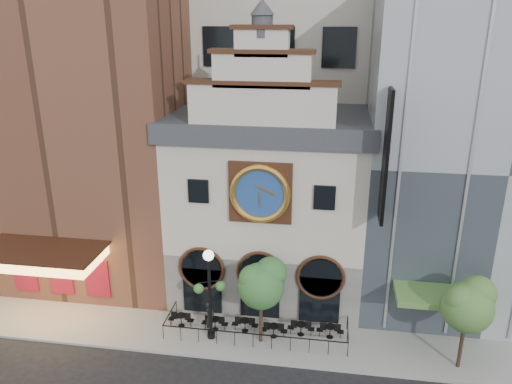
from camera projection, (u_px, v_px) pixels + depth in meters
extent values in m
plane|color=black|center=(250.00, 363.00, 27.32)|extent=(120.00, 120.00, 0.00)
cube|color=gray|center=(256.00, 335.00, 29.62)|extent=(44.00, 5.00, 0.15)
cube|color=#605E5B|center=(269.00, 261.00, 34.05)|extent=(12.00, 8.00, 4.00)
cube|color=beige|center=(269.00, 185.00, 32.20)|extent=(12.00, 8.00, 7.00)
cube|color=#2D3035|center=(270.00, 122.00, 30.83)|extent=(12.60, 8.60, 1.20)
cube|color=#351C10|center=(260.00, 193.00, 28.10)|extent=(3.60, 0.25, 3.60)
cylinder|color=navy|center=(260.00, 194.00, 27.97)|extent=(3.10, 0.12, 3.10)
torus|color=gold|center=(260.00, 194.00, 27.90)|extent=(3.46, 0.36, 3.46)
cylinder|color=#2D3035|center=(262.00, 26.00, 25.56)|extent=(1.10, 1.10, 1.10)
cone|color=#2D3035|center=(262.00, 7.00, 25.25)|extent=(1.30, 1.30, 0.80)
cube|color=brown|center=(86.00, 98.00, 34.25)|extent=(14.00, 12.00, 25.00)
cube|color=#FFBF59|center=(42.00, 257.00, 29.87)|extent=(7.00, 3.40, 0.70)
cube|color=#351C10|center=(41.00, 250.00, 29.72)|extent=(7.40, 3.80, 0.15)
cube|color=maroon|center=(61.00, 276.00, 32.14)|extent=(5.60, 0.15, 2.60)
cube|color=gray|center=(479.00, 147.00, 31.36)|extent=(14.00, 12.00, 20.00)
cube|color=#51803A|center=(437.00, 296.00, 27.34)|extent=(4.50, 2.40, 0.35)
cube|color=black|center=(386.00, 157.00, 25.43)|extent=(0.18, 1.60, 7.00)
cylinder|color=black|center=(181.00, 315.00, 30.10)|extent=(0.68, 0.68, 0.03)
cylinder|color=black|center=(181.00, 321.00, 30.22)|extent=(0.06, 0.06, 0.72)
cylinder|color=black|center=(215.00, 319.00, 29.73)|extent=(0.68, 0.68, 0.03)
cylinder|color=black|center=(215.00, 324.00, 29.85)|extent=(0.06, 0.06, 0.72)
cylinder|color=black|center=(245.00, 320.00, 29.60)|extent=(0.68, 0.68, 0.03)
cylinder|color=black|center=(245.00, 326.00, 29.73)|extent=(0.06, 0.06, 0.72)
cylinder|color=black|center=(274.00, 326.00, 29.07)|extent=(0.68, 0.68, 0.03)
cylinder|color=black|center=(274.00, 331.00, 29.20)|extent=(0.06, 0.06, 0.72)
cylinder|color=black|center=(301.00, 324.00, 29.26)|extent=(0.68, 0.68, 0.03)
cylinder|color=black|center=(301.00, 329.00, 29.38)|extent=(0.06, 0.06, 0.72)
cylinder|color=black|center=(330.00, 327.00, 29.02)|extent=(0.68, 0.68, 0.03)
cylinder|color=black|center=(330.00, 332.00, 29.15)|extent=(0.06, 0.06, 0.72)
imported|color=black|center=(210.00, 317.00, 29.56)|extent=(0.63, 0.79, 1.91)
cylinder|color=black|center=(210.00, 299.00, 28.41)|extent=(0.19, 0.19, 5.15)
cylinder|color=black|center=(211.00, 335.00, 29.22)|extent=(0.45, 0.45, 0.31)
sphere|color=white|center=(208.00, 255.00, 27.48)|extent=(0.62, 0.62, 0.62)
sphere|color=#2E6227|center=(199.00, 289.00, 28.02)|extent=(0.58, 0.58, 0.58)
sphere|color=#2E6227|center=(220.00, 286.00, 28.29)|extent=(0.58, 0.58, 0.58)
cylinder|color=#382619|center=(261.00, 320.00, 28.48)|extent=(0.20, 0.20, 2.83)
sphere|color=#2A5F26|center=(261.00, 286.00, 27.73)|extent=(2.62, 2.62, 2.62)
sphere|color=#2A5F26|center=(271.00, 273.00, 27.70)|extent=(1.82, 1.82, 1.82)
sphere|color=#2A5F26|center=(253.00, 279.00, 27.43)|extent=(1.62, 1.62, 1.62)
cylinder|color=#382619|center=(461.00, 344.00, 26.39)|extent=(0.20, 0.20, 2.85)
sphere|color=#3D6829|center=(467.00, 307.00, 25.64)|extent=(2.64, 2.64, 2.64)
sphere|color=#3D6829|center=(478.00, 293.00, 25.61)|extent=(1.83, 1.83, 1.83)
sphere|color=#3D6829|center=(461.00, 300.00, 25.34)|extent=(1.63, 1.63, 1.63)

